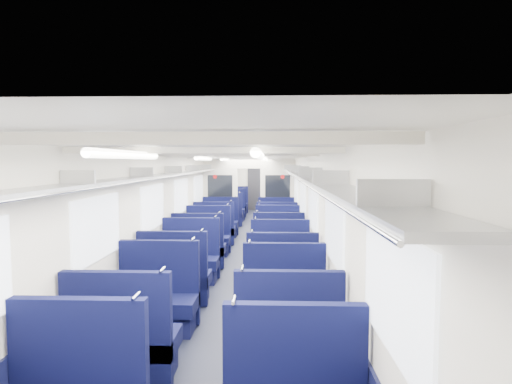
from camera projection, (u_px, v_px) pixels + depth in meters
The scene contains 37 objects.
floor at pixel (243, 252), 10.10m from camera, with size 2.80×18.00×0.01m, color black.
ceiling at pixel (243, 156), 9.93m from camera, with size 2.80×18.00×0.01m, color white.
wall_left at pixel (186, 204), 10.07m from camera, with size 0.02×18.00×2.35m, color silver.
dado_left at pixel (187, 238), 10.12m from camera, with size 0.03×17.90×0.70m, color black.
wall_right at pixel (301, 204), 9.97m from camera, with size 0.02×18.00×2.35m, color silver.
dado_right at pixel (300, 238), 10.03m from camera, with size 0.03×17.90×0.70m, color black.
wall_far at pixel (256, 184), 18.99m from camera, with size 2.80×0.02×2.35m, color silver.
luggage_rack_left at pixel (193, 171), 10.00m from camera, with size 0.36×17.40×0.18m.
luggage_rack_right at pixel (294, 171), 9.92m from camera, with size 0.36×17.40×0.18m.
windows at pixel (242, 196), 9.54m from camera, with size 2.78×15.60×0.75m.
ceiling_fittings at pixel (243, 158), 9.68m from camera, with size 2.70×16.06×0.11m.
end_door at pixel (256, 188), 18.94m from camera, with size 0.75×0.06×2.00m, color black.
bulkhead at pixel (249, 194), 12.63m from camera, with size 2.80×0.10×2.35m.
seat_4 at pixel (123, 345), 4.15m from camera, with size 1.07×0.59×1.19m.
seat_5 at pixel (288, 344), 4.18m from camera, with size 1.07×0.59×1.19m.
seat_6 at pixel (157, 302), 5.42m from camera, with size 1.07×0.59×1.19m.
seat_7 at pixel (284, 307), 5.24m from camera, with size 1.07×0.59×1.19m.
seat_8 at pixel (175, 280), 6.43m from camera, with size 1.07×0.59×1.19m.
seat_9 at pixel (282, 282), 6.32m from camera, with size 1.07×0.59×1.19m.
seat_10 at pixel (190, 261), 7.64m from camera, with size 1.07×0.59×1.19m.
seat_11 at pixel (280, 264), 7.42m from camera, with size 1.07×0.59×1.19m.
seat_12 at pixel (199, 250), 8.62m from camera, with size 1.07×0.59×1.19m.
seat_13 at pixel (279, 249), 8.74m from camera, with size 1.07×0.59×1.19m.
seat_14 at pixel (208, 239), 9.83m from camera, with size 1.07×0.59×1.19m.
seat_15 at pixel (278, 239), 9.91m from camera, with size 1.07×0.59×1.19m.
seat_16 at pixel (215, 231), 11.02m from camera, with size 1.07×0.59×1.19m.
seat_17 at pixel (277, 231), 10.94m from camera, with size 1.07×0.59×1.19m.
seat_18 at pixel (220, 224), 12.23m from camera, with size 1.07×0.59×1.19m.
seat_19 at pixel (276, 225), 12.11m from camera, with size 1.07×0.59×1.19m.
seat_20 at pixel (227, 215), 14.18m from camera, with size 1.07×0.59×1.19m.
seat_21 at pixel (275, 216), 14.16m from camera, with size 1.07×0.59×1.19m.
seat_22 at pixel (231, 211), 15.49m from camera, with size 1.07×0.59×1.19m.
seat_23 at pixel (275, 211), 15.39m from camera, with size 1.07×0.59×1.19m.
seat_24 at pixel (233, 208), 16.43m from camera, with size 1.07×0.59×1.19m.
seat_25 at pixel (275, 208), 16.53m from camera, with size 1.07×0.59×1.19m.
seat_26 at pixel (235, 205), 17.61m from camera, with size 1.07×0.59×1.19m.
seat_27 at pixel (274, 205), 17.67m from camera, with size 1.07×0.59×1.19m.
Camera 1 is at (0.64, -9.95, 2.20)m, focal length 29.08 mm.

